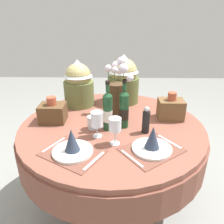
{
  "coord_description": "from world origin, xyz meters",
  "views": [
    {
      "loc": [
        0.03,
        -1.44,
        1.49
      ],
      "look_at": [
        0.0,
        0.03,
        0.82
      ],
      "focal_mm": 34.68,
      "sensor_mm": 36.0,
      "label": 1
    }
  ],
  "objects": [
    {
      "name": "woven_basket_side_left",
      "position": [
        -0.45,
        0.03,
        0.82
      ],
      "size": [
        0.19,
        0.16,
        0.2
      ],
      "color": "brown",
      "rests_on": "dining_table"
    },
    {
      "name": "ground",
      "position": [
        0.0,
        0.0,
        0.0
      ],
      "size": [
        8.0,
        8.0,
        0.0
      ],
      "primitive_type": "plane",
      "color": "gray"
    },
    {
      "name": "wine_glass_left",
      "position": [
        -0.09,
        -0.19,
        0.87
      ],
      "size": [
        0.08,
        0.08,
        0.18
      ],
      "color": "silver",
      "rests_on": "dining_table"
    },
    {
      "name": "wine_glass_right",
      "position": [
        0.03,
        -0.28,
        0.87
      ],
      "size": [
        0.08,
        0.08,
        0.18
      ],
      "color": "silver",
      "rests_on": "dining_table"
    },
    {
      "name": "wine_bottle_left",
      "position": [
        0.09,
        -0.04,
        0.88
      ],
      "size": [
        0.07,
        0.07,
        0.35
      ],
      "color": "#194223",
      "rests_on": "dining_table"
    },
    {
      "name": "woven_basket_side_right",
      "position": [
        0.45,
        0.1,
        0.82
      ],
      "size": [
        0.19,
        0.14,
        0.21
      ],
      "color": "brown",
      "rests_on": "dining_table"
    },
    {
      "name": "place_setting_right",
      "position": [
        0.25,
        -0.34,
        0.79
      ],
      "size": [
        0.43,
        0.41,
        0.16
      ],
      "color": "brown",
      "rests_on": "dining_table"
    },
    {
      "name": "gift_tub_back_left",
      "position": [
        -0.3,
        0.37,
        0.96
      ],
      "size": [
        0.26,
        0.26,
        0.41
      ],
      "color": "olive",
      "rests_on": "dining_table"
    },
    {
      "name": "gift_tub_back_centre",
      "position": [
        0.09,
        0.46,
        0.97
      ],
      "size": [
        0.28,
        0.28,
        0.44
      ],
      "color": "#566033",
      "rests_on": "dining_table"
    },
    {
      "name": "tumbler_near_right",
      "position": [
        -0.14,
        -0.08,
        0.79
      ],
      "size": [
        0.07,
        0.07,
        0.1
      ],
      "primitive_type": "cylinder",
      "color": "silver",
      "rests_on": "dining_table"
    },
    {
      "name": "dining_table",
      "position": [
        0.0,
        0.0,
        0.59
      ],
      "size": [
        1.38,
        1.38,
        0.74
      ],
      "color": "brown",
      "rests_on": "ground"
    },
    {
      "name": "wine_bottle_right",
      "position": [
        -0.03,
        -0.08,
        0.88
      ],
      "size": [
        0.07,
        0.07,
        0.36
      ],
      "color": "#194223",
      "rests_on": "dining_table"
    },
    {
      "name": "pepper_mill",
      "position": [
        0.23,
        -0.13,
        0.83
      ],
      "size": [
        0.05,
        0.05,
        0.19
      ],
      "color": "black",
      "rests_on": "dining_table"
    },
    {
      "name": "flower_vase",
      "position": [
        0.04,
        0.15,
        0.94
      ],
      "size": [
        0.22,
        0.27,
        0.45
      ],
      "color": "#47331E",
      "rests_on": "dining_table"
    },
    {
      "name": "place_setting_left",
      "position": [
        -0.22,
        -0.38,
        0.79
      ],
      "size": [
        0.42,
        0.4,
        0.16
      ],
      "color": "brown",
      "rests_on": "dining_table"
    }
  ]
}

